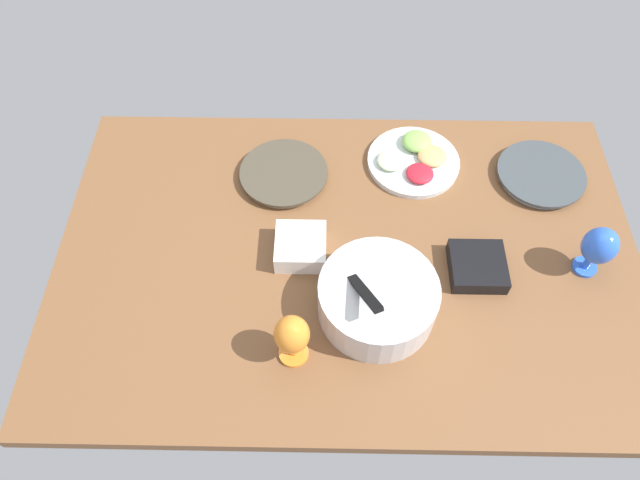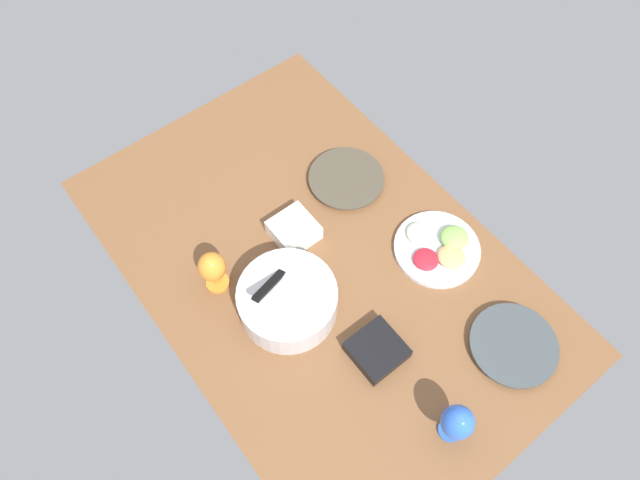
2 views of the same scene
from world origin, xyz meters
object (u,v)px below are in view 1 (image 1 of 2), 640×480
object	(u,v)px
square_bowl_white	(301,246)
fruit_platter	(414,159)
dinner_plate_right	(284,174)
mixing_bowl	(378,298)
dinner_plate_left	(541,175)
square_bowl_black	(478,266)
hurricane_glass_blue	(599,247)
hurricane_glass_orange	(292,336)

from	to	relation	value
square_bowl_white	fruit_platter	bearing A→B (deg)	-135.11
dinner_plate_right	mixing_bowl	size ratio (longest dim) A/B	0.88
dinner_plate_right	square_bowl_white	world-z (taller)	square_bowl_white
dinner_plate_left	square_bowl_black	distance (cm)	40.56
dinner_plate_right	hurricane_glass_blue	bearing A→B (deg)	159.61
square_bowl_black	square_bowl_white	size ratio (longest dim) A/B	1.07
hurricane_glass_blue	square_bowl_black	xyz separation A→B (cm)	(29.38, 1.37, -7.76)
dinner_plate_left	hurricane_glass_orange	xyz separation A→B (cm)	(71.61, 57.57, 9.09)
mixing_bowl	dinner_plate_right	bearing A→B (deg)	-59.57
hurricane_glass_blue	square_bowl_black	world-z (taller)	hurricane_glass_blue
hurricane_glass_blue	square_bowl_black	bearing A→B (deg)	2.67
hurricane_glass_orange	square_bowl_black	world-z (taller)	hurricane_glass_orange
fruit_platter	hurricane_glass_orange	bearing A→B (deg)	61.50
hurricane_glass_orange	mixing_bowl	bearing A→B (deg)	-148.69
mixing_bowl	square_bowl_white	world-z (taller)	mixing_bowl
fruit_platter	square_bowl_white	xyz separation A→B (cm)	(33.39, 33.26, 1.70)
dinner_plate_right	mixing_bowl	world-z (taller)	mixing_bowl
fruit_platter	square_bowl_white	distance (cm)	47.16
fruit_platter	hurricane_glass_blue	xyz separation A→B (cm)	(-43.23, 36.94, 8.58)
mixing_bowl	dinner_plate_left	bearing A→B (deg)	-138.55
fruit_platter	dinner_plate_left	bearing A→B (deg)	171.88
fruit_platter	hurricane_glass_orange	xyz separation A→B (cm)	(34.16, 62.92, 8.71)
mixing_bowl	hurricane_glass_orange	size ratio (longest dim) A/B	1.80
mixing_bowl	square_bowl_black	world-z (taller)	mixing_bowl
dinner_plate_left	hurricane_glass_orange	distance (cm)	92.33
mixing_bowl	square_bowl_black	distance (cm)	30.14
mixing_bowl	square_bowl_white	xyz separation A→B (cm)	(19.86, -17.11, -2.74)
fruit_platter	hurricane_glass_blue	bearing A→B (deg)	139.48
dinner_plate_left	dinner_plate_right	world-z (taller)	same
dinner_plate_right	hurricane_glass_blue	size ratio (longest dim) A/B	1.61
dinner_plate_left	hurricane_glass_blue	world-z (taller)	hurricane_glass_blue
dinner_plate_right	fruit_platter	distance (cm)	39.96
dinner_plate_right	hurricane_glass_orange	bearing A→B (deg)	95.35
mixing_bowl	fruit_platter	distance (cm)	52.35
hurricane_glass_orange	hurricane_glass_blue	bearing A→B (deg)	-161.45
square_bowl_black	fruit_platter	bearing A→B (deg)	-70.13
fruit_platter	hurricane_glass_orange	world-z (taller)	hurricane_glass_orange
hurricane_glass_orange	square_bowl_white	distance (cm)	30.48
hurricane_glass_blue	mixing_bowl	bearing A→B (deg)	13.31
square_bowl_black	hurricane_glass_orange	bearing A→B (deg)	27.14
dinner_plate_left	square_bowl_white	world-z (taller)	square_bowl_white
hurricane_glass_orange	square_bowl_white	xyz separation A→B (cm)	(-0.77, -29.65, -7.01)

